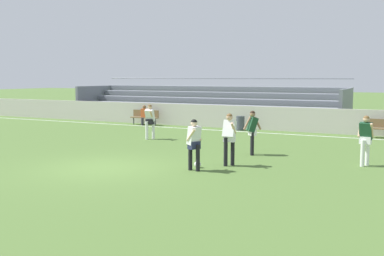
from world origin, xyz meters
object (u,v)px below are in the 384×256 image
(player_white_wide_left, at_px, (194,140))
(player_dark_overlapping, at_px, (252,129))
(trash_bin, at_px, (240,123))
(player_white_on_ball, at_px, (150,119))
(bench_centre_sideline, at_px, (145,116))
(soccer_ball, at_px, (198,164))
(player_white_wide_right, at_px, (229,135))
(player_dark_deep_cover, at_px, (366,136))
(spectator_seated, at_px, (144,113))
(bleacher_stand, at_px, (204,103))

(player_white_wide_left, relative_size, player_dark_overlapping, 0.97)
(trash_bin, relative_size, player_white_on_ball, 0.48)
(player_white_on_ball, bearing_deg, bench_centre_sideline, 124.69)
(trash_bin, xyz_separation_m, player_dark_overlapping, (3.18, -7.18, 0.59))
(bench_centre_sideline, xyz_separation_m, player_white_on_ball, (3.69, -5.33, 0.42))
(soccer_ball, bearing_deg, trash_bin, 103.27)
(player_white_wide_right, relative_size, player_dark_deep_cover, 1.04)
(player_white_wide_right, relative_size, soccer_ball, 7.84)
(trash_bin, distance_m, player_white_wide_right, 10.08)
(player_white_wide_right, height_order, soccer_ball, player_white_wide_right)
(player_white_wide_left, xyz_separation_m, soccer_ball, (-0.10, 0.46, -0.84))
(spectator_seated, xyz_separation_m, player_dark_overlapping, (9.38, -7.14, 0.28))
(player_white_wide_left, relative_size, soccer_ball, 7.32)
(bench_centre_sideline, distance_m, player_dark_overlapping, 11.87)
(player_dark_deep_cover, xyz_separation_m, soccer_ball, (-4.76, -2.72, -0.88))
(bleacher_stand, bearing_deg, player_white_wide_left, -65.88)
(bleacher_stand, xyz_separation_m, player_white_wide_left, (6.38, -14.25, -0.25))
(spectator_seated, relative_size, soccer_ball, 5.50)
(spectator_seated, bearing_deg, player_dark_overlapping, -37.26)
(player_white_wide_right, bearing_deg, bench_centre_sideline, 134.41)
(player_dark_deep_cover, height_order, soccer_ball, player_dark_deep_cover)
(trash_bin, xyz_separation_m, player_white_wide_right, (3.21, -9.53, 0.64))
(player_white_on_ball, bearing_deg, player_dark_overlapping, -18.66)
(spectator_seated, height_order, player_white_wide_right, player_white_wide_right)
(bench_centre_sideline, distance_m, spectator_seated, 0.19)
(player_white_wide_right, bearing_deg, player_white_wide_left, -118.97)
(player_dark_deep_cover, height_order, player_dark_overlapping, player_dark_deep_cover)
(bleacher_stand, distance_m, player_white_on_ball, 8.86)
(spectator_seated, height_order, soccer_ball, spectator_seated)
(bleacher_stand, bearing_deg, player_dark_overlapping, -56.64)
(trash_bin, bearing_deg, bench_centre_sideline, 179.34)
(player_white_wide_left, xyz_separation_m, player_white_on_ball, (-5.04, 5.50, 0.01))
(bleacher_stand, relative_size, player_white_wide_right, 10.38)
(bench_centre_sideline, bearing_deg, player_white_wide_left, -51.11)
(bench_centre_sideline, height_order, player_dark_deep_cover, player_dark_deep_cover)
(player_dark_deep_cover, bearing_deg, player_dark_overlapping, 174.33)
(trash_bin, bearing_deg, player_dark_overlapping, -66.12)
(player_dark_overlapping, bearing_deg, soccer_ball, -103.56)
(bleacher_stand, height_order, bench_centre_sideline, bleacher_stand)
(player_white_wide_right, bearing_deg, bleacher_stand, 118.44)
(player_dark_deep_cover, relative_size, soccer_ball, 7.55)
(player_white_on_ball, bearing_deg, spectator_seated, 125.28)
(player_white_on_ball, bearing_deg, player_white_wide_left, -47.47)
(player_white_wide_left, bearing_deg, player_white_on_ball, 132.53)
(bleacher_stand, distance_m, trash_bin, 5.26)
(player_dark_deep_cover, relative_size, player_dark_overlapping, 1.00)
(bench_centre_sideline, relative_size, player_white_wide_left, 1.12)
(bench_centre_sideline, height_order, player_white_on_ball, player_white_on_ball)
(spectator_seated, relative_size, player_dark_deep_cover, 0.73)
(player_white_wide_left, distance_m, player_white_on_ball, 7.46)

